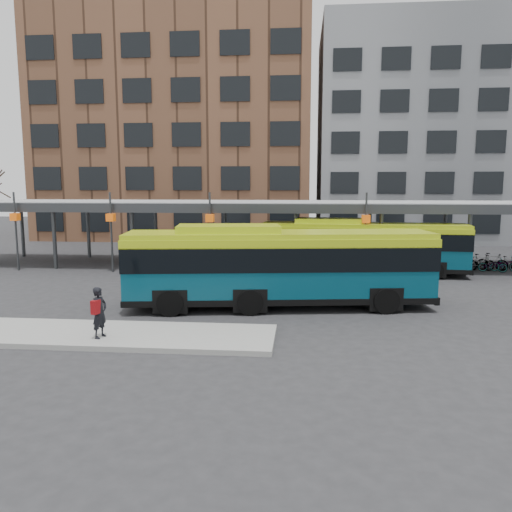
{
  "coord_description": "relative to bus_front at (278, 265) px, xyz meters",
  "views": [
    {
      "loc": [
        2.36,
        -19.14,
        5.23
      ],
      "look_at": [
        0.17,
        4.74,
        1.8
      ],
      "focal_mm": 35.0,
      "sensor_mm": 36.0,
      "label": 1
    }
  ],
  "objects": [
    {
      "name": "boarding_island",
      "position": [
        -6.87,
        -4.84,
        -1.76
      ],
      "size": [
        14.0,
        3.0,
        0.18
      ],
      "primitive_type": "cube",
      "color": "gray",
      "rests_on": "ground"
    },
    {
      "name": "pedestrian",
      "position": [
        -5.66,
        -5.44,
        -0.8
      ],
      "size": [
        0.56,
        0.71,
        1.71
      ],
      "rotation": [
        0.0,
        0.0,
        1.3
      ],
      "color": "black",
      "rests_on": "boarding_island"
    },
    {
      "name": "building_brick",
      "position": [
        -11.37,
        30.16,
        9.15
      ],
      "size": [
        26.0,
        14.0,
        22.0
      ],
      "primitive_type": "cube",
      "color": "brown",
      "rests_on": "ground"
    },
    {
      "name": "bike_rack",
      "position": [
        11.88,
        10.16,
        -1.37
      ],
      "size": [
        5.54,
        1.64,
        1.08
      ],
      "color": "slate",
      "rests_on": "ground"
    },
    {
      "name": "ground",
      "position": [
        -1.37,
        -1.84,
        -1.85
      ],
      "size": [
        120.0,
        120.0,
        0.0
      ],
      "primitive_type": "plane",
      "color": "#28282B",
      "rests_on": "ground"
    },
    {
      "name": "canopy",
      "position": [
        -1.43,
        11.03,
        2.06
      ],
      "size": [
        40.0,
        6.53,
        4.8
      ],
      "color": "#999B9E",
      "rests_on": "ground"
    },
    {
      "name": "bus_rear",
      "position": [
        4.53,
        8.67,
        -0.15
      ],
      "size": [
        12.01,
        3.52,
        3.26
      ],
      "rotation": [
        0.0,
        0.0,
        -0.09
      ],
      "color": "#073E51",
      "rests_on": "ground"
    },
    {
      "name": "building_grey",
      "position": [
        14.63,
        30.16,
        8.15
      ],
      "size": [
        24.0,
        14.0,
        20.0
      ],
      "primitive_type": "cube",
      "color": "slate",
      "rests_on": "ground"
    },
    {
      "name": "bus_front",
      "position": [
        0.0,
        0.0,
        0.0
      ],
      "size": [
        13.15,
        4.49,
        3.56
      ],
      "rotation": [
        0.0,
        0.0,
        0.14
      ],
      "color": "#073E51",
      "rests_on": "ground"
    }
  ]
}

